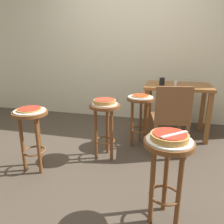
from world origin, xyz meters
The scene contains 19 objects.
ground_plane centered at (0.00, 0.00, 0.00)m, with size 6.00×6.00×0.00m, color #42382D.
back_wall centered at (0.00, 1.65, 1.50)m, with size 6.00×0.10×3.00m, color beige.
stool_foreground centered at (0.70, -0.76, 0.47)m, with size 0.34×0.34×0.65m.
serving_plate_foreground centered at (0.70, -0.76, 0.65)m, with size 0.31×0.31×0.01m, color white.
pizza_foreground centered at (0.70, -0.76, 0.68)m, with size 0.26×0.26×0.05m.
stool_middle centered at (-0.63, -0.38, 0.47)m, with size 0.34×0.34×0.65m.
serving_plate_middle centered at (-0.63, -0.38, 0.65)m, with size 0.30×0.30×0.01m, color white.
pizza_middle centered at (-0.63, -0.38, 0.67)m, with size 0.24×0.24×0.02m.
stool_leftside centered at (0.01, 0.06, 0.47)m, with size 0.34×0.34×0.65m.
serving_plate_leftside centered at (0.01, 0.06, 0.65)m, with size 0.28×0.28×0.01m, color silver.
pizza_leftside centered at (0.01, 0.06, 0.68)m, with size 0.25×0.25×0.05m.
stool_rear centered at (0.35, 0.50, 0.47)m, with size 0.34×0.34×0.65m.
serving_plate_rear centered at (0.35, 0.50, 0.65)m, with size 0.31×0.31×0.01m, color silver.
pizza_rear centered at (0.35, 0.50, 0.67)m, with size 0.22×0.22×0.02m.
dining_table centered at (0.81, 1.01, 0.61)m, with size 0.91×0.63×0.74m.
cup_near_edge centered at (0.59, 0.92, 0.79)m, with size 0.07×0.07×0.10m, color black.
condiment_shaker centered at (0.78, 0.93, 0.78)m, with size 0.04×0.04×0.07m, color white.
wooden_chair centered at (0.73, 0.33, 0.47)m, with size 0.47×0.47×0.85m.
pizza_server_knife centered at (0.73, -0.78, 0.71)m, with size 0.22×0.02×0.01m, color silver.
Camera 1 is at (0.66, -2.15, 1.26)m, focal length 34.59 mm.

